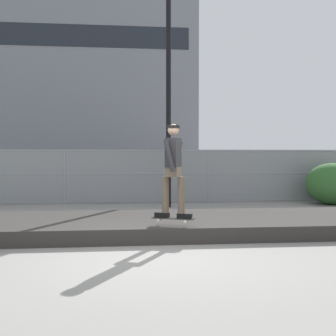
{
  "coord_description": "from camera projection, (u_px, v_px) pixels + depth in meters",
  "views": [
    {
      "loc": [
        -0.38,
        -6.54,
        1.62
      ],
      "look_at": [
        0.8,
        5.12,
        1.28
      ],
      "focal_mm": 43.61,
      "sensor_mm": 36.0,
      "label": 1
    }
  ],
  "objects": [
    {
      "name": "library_building",
      "position": [
        74.0,
        72.0,
        51.23
      ],
      "size": [
        29.91,
        11.21,
        24.46
      ],
      "color": "slate",
      "rests_on": "ground_plane"
    },
    {
      "name": "chain_fence",
      "position": [
        138.0,
        176.0,
        14.01
      ],
      "size": [
        24.75,
        0.06,
        1.85
      ],
      "color": "gray",
      "rests_on": "ground_plane"
    },
    {
      "name": "shrub_center",
      "position": [
        332.0,
        184.0,
        13.67
      ],
      "size": [
        1.8,
        1.47,
        1.39
      ],
      "color": "#2D5B28",
      "rests_on": "ground_plane"
    },
    {
      "name": "parked_car_near",
      "position": [
        24.0,
        175.0,
        16.99
      ],
      "size": [
        4.49,
        2.13,
        1.66
      ],
      "color": "maroon",
      "rests_on": "ground_plane"
    },
    {
      "name": "skater",
      "position": [
        173.0,
        165.0,
        7.62
      ],
      "size": [
        0.7,
        0.62,
        1.75
      ],
      "color": "black",
      "rests_on": "skateboard"
    },
    {
      "name": "gravel_berm",
      "position": [
        145.0,
        225.0,
        8.72
      ],
      "size": [
        12.71,
        2.73,
        0.3
      ],
      "primitive_type": "cube",
      "color": "#33302D",
      "rests_on": "ground_plane"
    },
    {
      "name": "skateboard",
      "position": [
        173.0,
        218.0,
        7.65
      ],
      "size": [
        0.81,
        0.5,
        0.07
      ],
      "color": "black"
    },
    {
      "name": "street_lamp",
      "position": [
        168.0,
        64.0,
        12.82
      ],
      "size": [
        0.44,
        0.44,
        7.32
      ],
      "color": "black",
      "rests_on": "ground_plane"
    },
    {
      "name": "ground_plane",
      "position": [
        151.0,
        256.0,
        6.59
      ],
      "size": [
        120.0,
        120.0,
        0.0
      ],
      "primitive_type": "plane",
      "color": "gray"
    },
    {
      "name": "parked_car_mid",
      "position": [
        172.0,
        174.0,
        17.88
      ],
      "size": [
        4.55,
        2.27,
        1.66
      ],
      "color": "silver",
      "rests_on": "ground_plane"
    },
    {
      "name": "parked_car_far",
      "position": [
        306.0,
        174.0,
        18.39
      ],
      "size": [
        4.55,
        2.25,
        1.66
      ],
      "color": "#B7BABF",
      "rests_on": "ground_plane"
    }
  ]
}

